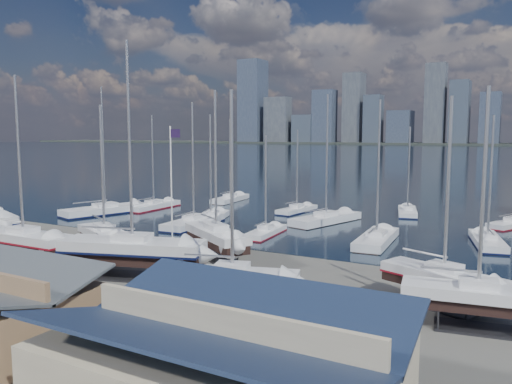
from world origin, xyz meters
The scene contains 27 objects.
ground centered at (0.00, -10.00, 0.00)m, with size 1400.00×1400.00×0.00m, color #605E59.
water centered at (0.00, 300.00, -0.15)m, with size 1400.00×600.00×0.40m, color #192B39.
far_shore centered at (0.00, 560.00, 1.10)m, with size 1400.00×80.00×2.20m, color #2D332D.
skyline centered at (-7.83, 553.76, 39.09)m, with size 639.14×43.80×107.69m.
shed_blue centered at (16.00, -26.00, 2.42)m, with size 13.65×9.45×4.71m.
sailboat_cradle_1 centered at (-12.27, -14.12, 2.08)m, with size 10.05×2.87×16.19m.
sailboat_cradle_2 centered at (-8.08, -8.78, 1.97)m, with size 8.60×5.64×13.87m.
sailboat_cradle_3 centered at (-0.96, -12.77, 2.19)m, with size 11.83×6.50×18.25m.
sailboat_cradle_4 centered at (1.33, -4.37, 2.03)m, with size 9.14×7.15×15.11m.
sailboat_cradle_5 centered at (9.66, -15.11, 1.97)m, with size 8.86×4.86×13.96m.
sailboat_cradle_6 centered at (21.53, -8.41, 1.95)m, with size 8.56×5.25×13.60m.
sailboat_cradle_7 centered at (23.79, -11.27, 1.97)m, with size 8.65×3.64×13.86m.
sailboat_moored_0 centered at (-26.42, 9.19, 0.31)m, with size 6.87×12.95×18.64m.
sailboat_moored_1 centered at (-23.70, 16.37, 0.31)m, with size 2.98×9.94×14.78m.
sailboat_moored_2 centered at (-17.99, 29.11, 0.32)m, with size 3.55×9.77×14.45m.
sailboat_moored_3 centered at (-9.84, 7.55, 0.31)m, with size 3.66×10.74×15.80m.
sailboat_moored_4 centered at (-9.93, 11.44, 0.32)m, with size 5.56×9.89×14.40m.
sailboat_moored_5 centered at (-3.28, 23.72, 0.31)m, with size 3.22×8.54×12.46m.
sailboat_moored_6 centered at (0.51, 6.84, 0.31)m, with size 2.84×7.96×11.67m.
sailboat_moored_7 centered at (3.59, 17.43, 0.32)m, with size 6.20×11.66×16.95m.
sailboat_moored_8 centered at (11.16, 29.43, 0.31)m, with size 4.37×8.95×12.90m.
sailboat_moored_9 centered at (12.51, 8.59, 0.32)m, with size 3.52×10.37×15.40m.
sailboat_moored_10 centered at (22.59, 13.27, 0.31)m, with size 4.52×9.54×13.75m.
car_a centered at (-6.05, -19.27, 0.70)m, with size 1.64×4.09×1.39m, color gray.
car_c centered at (5.90, -20.52, 0.76)m, with size 2.51×5.44×1.51m, color gray.
car_d centered at (6.80, -19.29, 0.77)m, with size 2.16×5.31×1.54m, color gray.
flagpole centered at (-0.58, -8.19, 6.86)m, with size 1.05×0.12×11.91m.
Camera 1 is at (26.03, -41.61, 11.19)m, focal length 35.00 mm.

